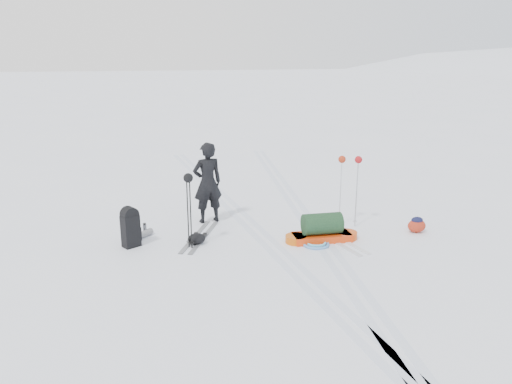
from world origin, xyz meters
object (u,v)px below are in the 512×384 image
at_px(ski_poles_black, 188,187).
at_px(pulk_sled, 322,230).
at_px(skier, 208,183).
at_px(expedition_rucksack, 132,227).

bearing_deg(ski_poles_black, pulk_sled, 0.23).
distance_m(skier, pulk_sled, 2.69).
bearing_deg(pulk_sled, skier, 141.93).
bearing_deg(skier, pulk_sled, 129.21).
height_order(pulk_sled, ski_poles_black, ski_poles_black).
bearing_deg(pulk_sled, expedition_rucksack, 172.11).
height_order(pulk_sled, expedition_rucksack, expedition_rucksack).
xyz_separation_m(pulk_sled, expedition_rucksack, (-3.60, 0.73, 0.15)).
xyz_separation_m(skier, ski_poles_black, (-0.60, -1.41, 0.31)).
bearing_deg(ski_poles_black, skier, 74.51).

